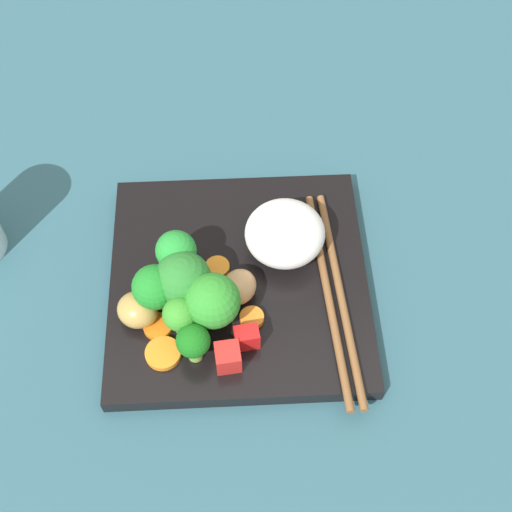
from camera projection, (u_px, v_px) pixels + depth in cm
name	position (u px, v px, depth cm)	size (l,w,h in cm)	color
ground_plane	(236.00, 292.00, 67.81)	(110.00, 110.00, 2.00)	#2D5764
square_plate	(235.00, 282.00, 66.29)	(23.96, 23.96, 1.66)	black
rice_mound	(282.00, 234.00, 65.15)	(7.22, 7.48, 5.25)	white
broccoli_floret_0	(209.00, 302.00, 60.12)	(4.89, 4.89, 6.15)	#70A350
broccoli_floret_1	(190.00, 342.00, 59.12)	(2.97, 2.97, 4.27)	#6FA044
broccoli_floret_2	(173.00, 252.00, 62.69)	(3.70, 3.70, 5.86)	#629542
broccoli_floret_3	(177.00, 315.00, 60.03)	(3.05, 3.05, 4.78)	#6CA64F
broccoli_floret_4	(151.00, 288.00, 61.30)	(4.03, 4.03, 5.33)	#6DAC43
broccoli_floret_5	(179.00, 280.00, 61.47)	(5.09, 5.09, 6.04)	#7BBC50
carrot_slice_0	(214.00, 268.00, 65.84)	(2.29, 2.29, 0.62)	orange
carrot_slice_1	(159.00, 354.00, 61.01)	(3.13, 3.13, 0.57)	orange
carrot_slice_2	(248.00, 318.00, 62.91)	(2.19, 2.19, 0.59)	orange
carrot_slice_3	(213.00, 298.00, 63.98)	(2.45, 2.45, 0.67)	orange
carrot_slice_4	(154.00, 327.00, 62.46)	(2.60, 2.60, 0.56)	orange
pepper_chunk_1	(243.00, 338.00, 60.97)	(2.15, 1.55, 2.16)	red
pepper_chunk_2	(224.00, 357.00, 59.83)	(2.15, 2.15, 2.35)	red
chicken_piece_0	(239.00, 287.00, 63.50)	(3.56, 3.10, 2.65)	tan
chicken_piece_1	(134.00, 310.00, 62.05)	(3.70, 3.45, 2.91)	#B48B46
chopstick_pair	(331.00, 295.00, 64.17)	(3.31, 22.57, 0.73)	brown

